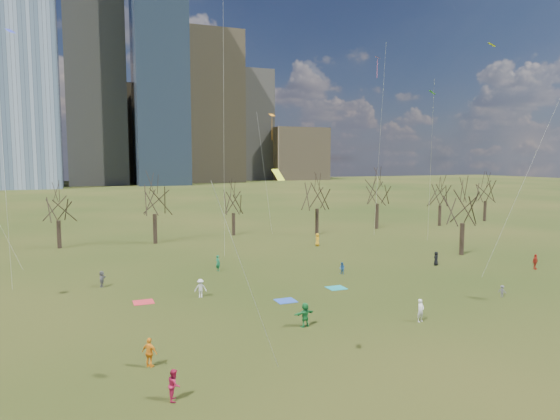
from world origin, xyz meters
name	(u,v)px	position (x,y,z in m)	size (l,w,h in m)	color
ground	(347,330)	(0.00, 0.00, 0.00)	(500.00, 500.00, 0.00)	black
downtown_skyline	(108,97)	(-2.43, 210.64, 39.01)	(212.50, 78.00, 118.00)	slate
bare_tree_row	(209,199)	(-0.09, 37.22, 6.12)	(113.04, 29.80, 9.50)	black
blanket_teal	(336,288)	(4.58, 9.90, 0.01)	(1.60, 1.50, 0.03)	teal
blanket_navy	(286,301)	(-1.16, 7.89, 0.01)	(1.60, 1.50, 0.03)	#264CB3
blanket_crimson	(143,302)	(-11.94, 11.83, 0.01)	(1.60, 1.50, 0.03)	red
person_1	(421,310)	(5.70, -0.47, 0.81)	(0.59, 0.39, 1.63)	white
person_2	(174,385)	(-12.56, -5.52, 0.77)	(0.75, 0.58, 1.53)	#AF1940
person_3	(502,291)	(16.07, 2.18, 0.50)	(0.65, 0.37, 1.00)	#5C5B5F
person_4	(150,353)	(-13.15, -1.21, 0.84)	(0.98, 0.41, 1.68)	orange
person_5	(305,315)	(-2.33, 1.66, 0.84)	(1.56, 0.50, 1.69)	#1B7D36
person_6	(436,258)	(19.17, 14.28, 0.75)	(0.74, 0.48, 1.51)	black
person_8	(342,268)	(7.68, 14.40, 0.61)	(0.59, 0.46, 1.22)	#235597
person_9	(201,288)	(-7.34, 11.53, 0.78)	(1.01, 0.58, 1.56)	silver
person_10	(535,262)	(27.52, 8.86, 0.79)	(0.93, 0.39, 1.59)	#AF2519
person_11	(102,279)	(-14.81, 18.23, 0.73)	(1.36, 0.43, 1.47)	#5D5C61
person_12	(317,240)	(12.61, 29.95, 0.85)	(0.83, 0.54, 1.70)	gold
person_13	(218,263)	(-3.44, 20.51, 0.83)	(0.60, 0.40, 1.65)	#186D43
kites_airborne	(287,132)	(1.78, 14.59, 14.02)	(57.17, 45.70, 35.43)	#DBF626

